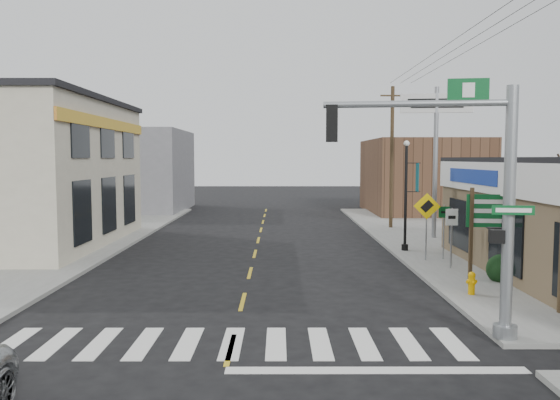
{
  "coord_description": "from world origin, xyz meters",
  "views": [
    {
      "loc": [
        1.07,
        -11.68,
        4.19
      ],
      "look_at": [
        1.1,
        6.43,
        2.8
      ],
      "focal_mm": 35.0,
      "sensor_mm": 36.0,
      "label": 1
    }
  ],
  "objects_px": {
    "utility_pole_far": "(392,156)",
    "guide_sign": "(493,221)",
    "traffic_signal_pole": "(479,185)",
    "lamp_post": "(407,187)",
    "dance_center_sign": "(436,126)",
    "fire_hydrant": "(472,282)"
  },
  "relations": [
    {
      "from": "guide_sign",
      "to": "utility_pole_far",
      "type": "height_order",
      "value": "utility_pole_far"
    },
    {
      "from": "traffic_signal_pole",
      "to": "lamp_post",
      "type": "relative_size",
      "value": 1.21
    },
    {
      "from": "dance_center_sign",
      "to": "fire_hydrant",
      "type": "bearing_deg",
      "value": -94.86
    },
    {
      "from": "guide_sign",
      "to": "fire_hydrant",
      "type": "relative_size",
      "value": 4.51
    },
    {
      "from": "fire_hydrant",
      "to": "traffic_signal_pole",
      "type": "bearing_deg",
      "value": -108.47
    },
    {
      "from": "fire_hydrant",
      "to": "dance_center_sign",
      "type": "distance_m",
      "value": 13.02
    },
    {
      "from": "lamp_post",
      "to": "guide_sign",
      "type": "bearing_deg",
      "value": -93.21
    },
    {
      "from": "guide_sign",
      "to": "dance_center_sign",
      "type": "height_order",
      "value": "dance_center_sign"
    },
    {
      "from": "dance_center_sign",
      "to": "utility_pole_far",
      "type": "relative_size",
      "value": 0.93
    },
    {
      "from": "fire_hydrant",
      "to": "lamp_post",
      "type": "height_order",
      "value": "lamp_post"
    },
    {
      "from": "traffic_signal_pole",
      "to": "fire_hydrant",
      "type": "bearing_deg",
      "value": 79.5
    },
    {
      "from": "fire_hydrant",
      "to": "lamp_post",
      "type": "relative_size",
      "value": 0.14
    },
    {
      "from": "fire_hydrant",
      "to": "dance_center_sign",
      "type": "bearing_deg",
      "value": 79.42
    },
    {
      "from": "traffic_signal_pole",
      "to": "fire_hydrant",
      "type": "distance_m",
      "value": 5.17
    },
    {
      "from": "dance_center_sign",
      "to": "guide_sign",
      "type": "bearing_deg",
      "value": -89.0
    },
    {
      "from": "guide_sign",
      "to": "utility_pole_far",
      "type": "bearing_deg",
      "value": 101.24
    },
    {
      "from": "utility_pole_far",
      "to": "guide_sign",
      "type": "bearing_deg",
      "value": -90.15
    },
    {
      "from": "fire_hydrant",
      "to": "dance_center_sign",
      "type": "height_order",
      "value": "dance_center_sign"
    },
    {
      "from": "utility_pole_far",
      "to": "traffic_signal_pole",
      "type": "bearing_deg",
      "value": -98.64
    },
    {
      "from": "traffic_signal_pole",
      "to": "dance_center_sign",
      "type": "height_order",
      "value": "dance_center_sign"
    },
    {
      "from": "fire_hydrant",
      "to": "lamp_post",
      "type": "bearing_deg",
      "value": 91.0
    },
    {
      "from": "guide_sign",
      "to": "lamp_post",
      "type": "distance_m",
      "value": 6.07
    }
  ]
}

